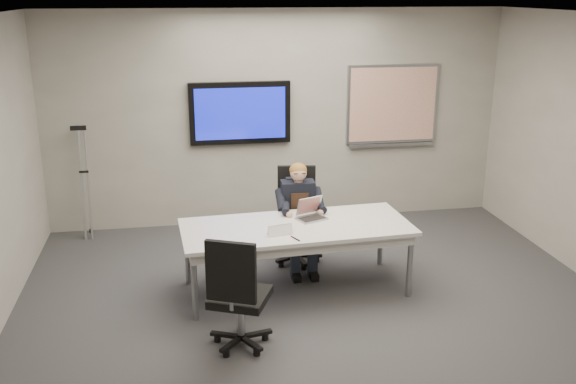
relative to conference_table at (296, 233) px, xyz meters
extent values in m
cube|color=#3A3A3D|center=(0.16, -0.83, -0.64)|extent=(6.00, 6.00, 0.02)
cube|color=silver|center=(0.16, -0.83, 2.16)|extent=(6.00, 6.00, 0.02)
cube|color=gray|center=(0.16, 2.17, 0.76)|extent=(6.00, 0.02, 2.80)
cube|color=gray|center=(0.16, -3.83, 0.76)|extent=(6.00, 0.02, 2.80)
cube|color=white|center=(0.00, 0.00, 0.06)|extent=(2.39, 1.11, 0.04)
cube|color=silver|center=(0.00, 0.00, -0.01)|extent=(2.28, 1.00, 0.10)
cylinder|color=gray|center=(-1.06, -0.47, -0.30)|extent=(0.06, 0.06, 0.68)
cylinder|color=gray|center=(1.11, -0.34, -0.30)|extent=(0.06, 0.06, 0.68)
cylinder|color=gray|center=(-1.11, 0.34, -0.30)|extent=(0.06, 0.06, 0.68)
cylinder|color=gray|center=(1.06, 0.47, -0.30)|extent=(0.06, 0.06, 0.68)
cube|color=black|center=(-0.34, 2.12, 0.86)|extent=(1.30, 0.08, 0.80)
cube|color=#0D1599|center=(-0.34, 2.07, 0.86)|extent=(1.16, 0.01, 0.66)
cube|color=gray|center=(1.71, 2.14, 0.91)|extent=(1.25, 0.04, 1.05)
cube|color=white|center=(1.71, 2.12, 0.91)|extent=(1.18, 0.01, 0.98)
cube|color=gray|center=(1.71, 2.11, 0.36)|extent=(1.18, 0.05, 0.04)
cylinder|color=gray|center=(0.14, 0.70, -0.35)|extent=(0.06, 0.06, 0.37)
cube|color=black|center=(0.14, 0.70, -0.16)|extent=(0.54, 0.54, 0.07)
cube|color=black|center=(0.17, 0.93, 0.18)|extent=(0.44, 0.12, 0.54)
cylinder|color=gray|center=(-0.68, -1.00, -0.35)|extent=(0.06, 0.06, 0.37)
cube|color=black|center=(-0.68, -1.00, -0.17)|extent=(0.62, 0.62, 0.07)
cube|color=black|center=(-0.77, -1.21, 0.17)|extent=(0.41, 0.22, 0.53)
cube|color=black|center=(0.14, 0.67, 0.09)|extent=(0.38, 0.23, 0.51)
cube|color=#342115|center=(0.14, 0.56, 0.12)|extent=(0.19, 0.03, 0.25)
sphere|color=#DDA487|center=(0.14, 0.64, 0.45)|extent=(0.18, 0.18, 0.18)
ellipsoid|color=brown|center=(0.14, 0.65, 0.48)|extent=(0.19, 0.19, 0.16)
cube|color=#A7A8AA|center=(0.19, 0.15, 0.09)|extent=(0.35, 0.30, 0.02)
cube|color=black|center=(0.19, 0.14, 0.10)|extent=(0.28, 0.23, 0.00)
cube|color=#A7A8AA|center=(0.19, 0.28, 0.19)|extent=(0.30, 0.18, 0.19)
cube|color=#B51A13|center=(0.19, 0.28, 0.20)|extent=(0.26, 0.15, 0.16)
cylinder|color=black|center=(-0.08, -0.37, 0.09)|extent=(0.07, 0.14, 0.01)
camera|label=1|loc=(-1.14, -6.02, 2.38)|focal=40.00mm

